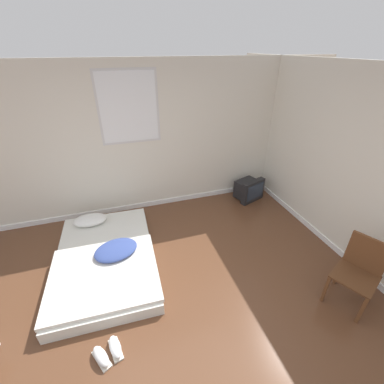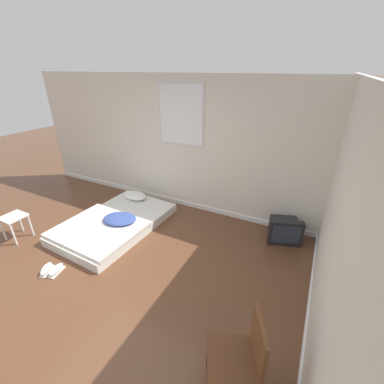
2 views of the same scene
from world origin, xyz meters
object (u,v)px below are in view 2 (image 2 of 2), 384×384
at_px(mattress_bed, 115,222).
at_px(sneaker_pair, 51,270).
at_px(crt_tv, 284,230).
at_px(wooden_chair, 245,353).
at_px(side_stool, 14,221).

relative_size(mattress_bed, sneaker_pair, 6.43).
bearing_deg(crt_tv, wooden_chair, -89.01).
xyz_separation_m(crt_tv, side_stool, (-4.10, -2.00, 0.13)).
relative_size(wooden_chair, side_stool, 2.02).
bearing_deg(crt_tv, mattress_bed, -160.55).
xyz_separation_m(wooden_chair, sneaker_pair, (-2.89, 0.19, -0.45)).
bearing_deg(side_stool, sneaker_pair, -14.10).
bearing_deg(crt_tv, sneaker_pair, -140.87).
distance_m(mattress_bed, sneaker_pair, 1.32).
relative_size(crt_tv, sneaker_pair, 1.77).
xyz_separation_m(mattress_bed, side_stool, (-1.27, -1.00, 0.23)).
bearing_deg(wooden_chair, sneaker_pair, 176.19).
height_order(crt_tv, wooden_chair, wooden_chair).
relative_size(wooden_chair, sneaker_pair, 2.62).
bearing_deg(mattress_bed, wooden_chair, -27.72).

